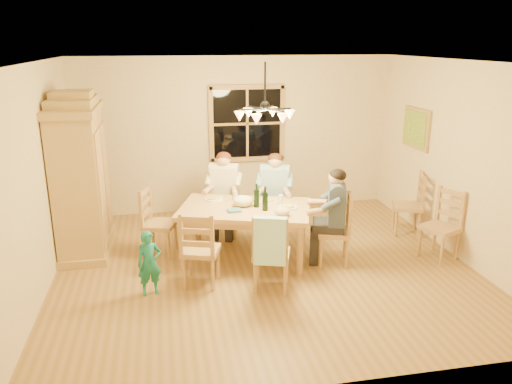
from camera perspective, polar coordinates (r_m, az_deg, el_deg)
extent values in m
plane|color=olive|center=(6.87, 0.93, -8.45)|extent=(5.50, 5.50, 0.00)
cube|color=white|center=(6.20, 1.05, 14.68)|extent=(5.50, 5.00, 0.02)
cube|color=beige|center=(8.81, -2.35, 6.53)|extent=(5.50, 0.02, 2.70)
cube|color=beige|center=(6.45, -23.70, 1.15)|extent=(0.02, 5.00, 2.70)
cube|color=beige|center=(7.45, 22.20, 3.33)|extent=(0.02, 5.00, 2.70)
cube|color=black|center=(8.79, -1.04, 7.83)|extent=(1.20, 0.03, 1.20)
cube|color=#A67B49|center=(8.77, -1.02, 7.81)|extent=(1.30, 0.06, 1.30)
cube|color=#A07C45|center=(8.40, 17.86, 6.94)|extent=(0.04, 0.78, 0.64)
cube|color=#1E6B2D|center=(8.39, 17.67, 6.94)|extent=(0.02, 0.68, 0.54)
cylinder|color=black|center=(6.22, 1.04, 12.24)|extent=(0.02, 0.02, 0.53)
sphere|color=black|center=(6.25, 1.03, 9.82)|extent=(0.12, 0.12, 0.12)
cylinder|color=black|center=(6.29, 2.47, 9.48)|extent=(0.34, 0.02, 0.02)
cone|color=#FFB259|center=(6.34, 3.89, 8.79)|extent=(0.13, 0.13, 0.12)
cylinder|color=black|center=(6.40, 1.48, 9.63)|extent=(0.19, 0.31, 0.02)
cone|color=#FFB259|center=(6.57, 1.90, 9.10)|extent=(0.13, 0.13, 0.12)
cylinder|color=black|center=(6.37, 0.05, 9.60)|extent=(0.19, 0.31, 0.02)
cone|color=#FFB259|center=(6.50, -0.88, 9.04)|extent=(0.13, 0.13, 0.12)
cylinder|color=black|center=(6.22, -0.44, 9.42)|extent=(0.34, 0.02, 0.02)
cone|color=#FFB259|center=(6.21, -1.91, 8.64)|extent=(0.13, 0.13, 0.12)
cylinder|color=black|center=(6.10, 0.55, 9.26)|extent=(0.19, 0.31, 0.02)
cone|color=#FFB259|center=(5.96, 0.05, 8.31)|extent=(0.13, 0.13, 0.12)
cylinder|color=black|center=(6.14, 2.03, 9.30)|extent=(0.19, 0.31, 0.02)
cone|color=#FFB259|center=(6.03, 3.07, 8.38)|extent=(0.13, 0.13, 0.12)
cube|color=#A07C45|center=(7.47, -19.34, 0.88)|extent=(0.60, 1.30, 2.00)
cube|color=#A07C45|center=(7.26, -20.16, 8.85)|extent=(0.66, 1.40, 0.10)
cube|color=#A07C45|center=(7.25, -20.24, 9.63)|extent=(0.58, 1.00, 0.12)
cube|color=#A07C45|center=(7.24, -20.32, 10.42)|extent=(0.52, 0.55, 0.10)
cube|color=#A67B49|center=(7.11, -17.23, 0.29)|extent=(0.03, 0.55, 1.60)
cube|color=#A67B49|center=(7.74, -16.75, 1.67)|extent=(0.03, 0.55, 1.60)
cube|color=#A07C45|center=(7.77, -18.66, -5.80)|extent=(0.66, 1.40, 0.12)
cube|color=#B1814E|center=(6.83, -1.27, -1.97)|extent=(2.00, 1.55, 0.06)
cube|color=#A67B49|center=(6.86, -1.27, -2.60)|extent=(1.81, 1.37, 0.10)
cylinder|color=#A67B49|center=(6.72, -8.40, -5.96)|extent=(0.09, 0.09, 0.70)
cylinder|color=#A67B49|center=(6.51, 5.06, -6.64)|extent=(0.09, 0.09, 0.70)
cylinder|color=#A67B49|center=(7.51, -6.69, -3.39)|extent=(0.09, 0.09, 0.70)
cylinder|color=#A67B49|center=(7.32, 5.29, -3.90)|extent=(0.09, 0.09, 0.70)
cube|color=#A67B49|center=(7.77, -3.62, -1.81)|extent=(0.55, 0.53, 0.06)
cube|color=#A67B49|center=(7.68, -3.66, 0.09)|extent=(0.38, 0.16, 0.54)
cube|color=#A67B49|center=(7.67, 2.13, -2.04)|extent=(0.55, 0.53, 0.06)
cube|color=#A67B49|center=(7.59, 2.15, -0.11)|extent=(0.38, 0.16, 0.54)
cube|color=#A67B49|center=(6.25, -6.34, -6.69)|extent=(0.55, 0.53, 0.06)
cube|color=#A67B49|center=(6.15, -6.42, -4.39)|extent=(0.38, 0.16, 0.54)
cube|color=#A67B49|center=(6.12, 1.76, -7.12)|extent=(0.55, 0.53, 0.06)
cube|color=#A67B49|center=(6.02, 1.78, -4.77)|extent=(0.38, 0.16, 0.54)
cube|color=#A67B49|center=(7.19, -10.95, -3.67)|extent=(0.53, 0.55, 0.06)
cube|color=#A67B49|center=(7.10, -11.07, -1.63)|extent=(0.16, 0.38, 0.54)
cube|color=#A67B49|center=(6.88, 8.89, -4.54)|extent=(0.53, 0.55, 0.06)
cube|color=#A67B49|center=(6.78, 9.00, -2.42)|extent=(0.16, 0.38, 0.54)
cube|color=beige|center=(7.65, -3.68, 0.95)|extent=(0.45, 0.33, 0.52)
cube|color=#262328|center=(7.74, -3.63, -1.25)|extent=(0.49, 0.52, 0.14)
sphere|color=tan|center=(7.55, -3.73, 3.72)|extent=(0.21, 0.21, 0.21)
ellipsoid|color=#592614|center=(7.55, -3.73, 3.95)|extent=(0.22, 0.22, 0.17)
cube|color=#33648D|center=(7.55, 2.16, 0.76)|extent=(0.45, 0.33, 0.52)
cube|color=#262328|center=(7.64, 2.14, -1.47)|extent=(0.49, 0.52, 0.14)
sphere|color=tan|center=(7.45, 2.20, 3.57)|extent=(0.21, 0.21, 0.21)
ellipsoid|color=#381E11|center=(7.45, 2.20, 3.79)|extent=(0.22, 0.22, 0.17)
cube|color=#3E4A63|center=(6.75, 9.04, -1.46)|extent=(0.33, 0.45, 0.52)
cube|color=#262328|center=(6.85, 8.92, -3.92)|extent=(0.52, 0.49, 0.14)
sphere|color=tan|center=(6.64, 9.19, 1.66)|extent=(0.21, 0.21, 0.21)
ellipsoid|color=black|center=(6.63, 9.21, 1.91)|extent=(0.22, 0.22, 0.17)
cube|color=#B4E8F4|center=(5.85, 1.62, -5.64)|extent=(0.39, 0.21, 0.58)
cylinder|color=black|center=(6.78, 0.06, -0.39)|extent=(0.08, 0.08, 0.33)
cylinder|color=black|center=(6.64, 1.05, -0.76)|extent=(0.08, 0.08, 0.33)
cylinder|color=white|center=(7.15, -4.88, -0.82)|extent=(0.26, 0.26, 0.02)
cylinder|color=white|center=(7.03, 1.35, -1.09)|extent=(0.26, 0.26, 0.02)
cylinder|color=white|center=(6.80, 3.65, -1.75)|extent=(0.26, 0.26, 0.02)
cylinder|color=silver|center=(7.10, -2.42, -0.41)|extent=(0.06, 0.06, 0.14)
cylinder|color=silver|center=(6.91, 2.86, -0.89)|extent=(0.06, 0.06, 0.14)
ellipsoid|color=tan|center=(6.48, 3.02, -2.26)|extent=(0.20, 0.20, 0.11)
cube|color=slate|center=(6.65, -2.50, -2.12)|extent=(0.21, 0.19, 0.03)
ellipsoid|color=beige|center=(6.83, -1.49, -1.04)|extent=(0.28, 0.22, 0.15)
imported|color=#1B7A73|center=(6.13, -12.10, -7.97)|extent=(0.33, 0.26, 0.80)
cube|color=#A67B49|center=(7.39, 20.28, -3.90)|extent=(0.56, 0.57, 0.06)
cube|color=#A67B49|center=(7.30, 20.50, -1.91)|extent=(0.20, 0.37, 0.54)
cube|color=#A67B49|center=(8.17, 16.89, -1.58)|extent=(0.54, 0.56, 0.06)
cube|color=#A67B49|center=(8.09, 17.06, 0.24)|extent=(0.18, 0.37, 0.54)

